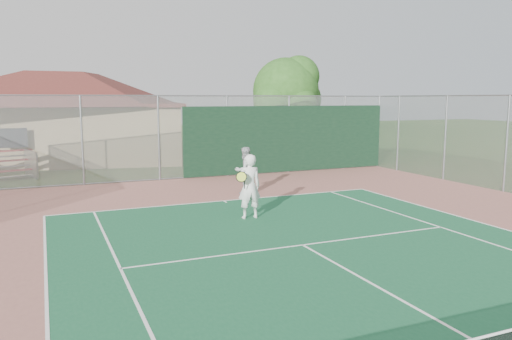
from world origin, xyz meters
The scene contains 6 objects.
back_fence centered at (2.11, 16.98, 1.67)m, with size 20.08×0.11×3.53m.
side_fence_right centered at (10.00, 12.50, 1.75)m, with size 0.08×9.00×3.50m.
clubhouse centered at (-4.16, 25.87, 2.88)m, with size 14.58×11.11×5.68m.
tree centered at (6.12, 19.41, 3.64)m, with size 3.97×3.76×5.53m.
player_white_front centered at (-0.13, 9.33, 0.92)m, with size 0.90×0.72×1.82m.
player_grey_back centered at (1.14, 12.83, 0.83)m, with size 0.94×0.81×1.66m.
Camera 1 is at (-5.38, -3.44, 3.37)m, focal length 35.00 mm.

